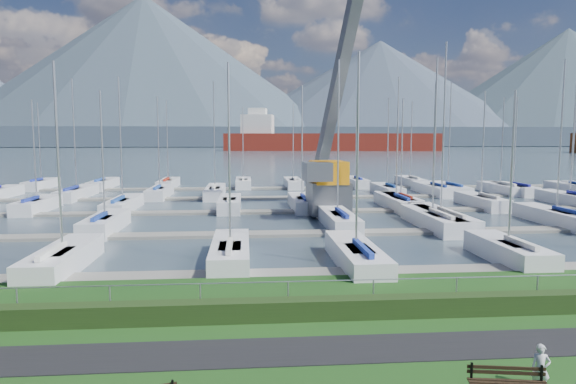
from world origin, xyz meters
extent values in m
cube|color=black|center=(0.00, -3.00, 0.01)|extent=(160.00, 2.00, 0.04)
cube|color=#3B4B57|center=(0.00, 260.00, -0.40)|extent=(800.00, 540.00, 0.20)
cube|color=#203513|center=(0.00, -0.40, 0.35)|extent=(80.00, 0.70, 0.70)
cylinder|color=#92969A|center=(0.00, 0.00, 1.20)|extent=(80.00, 0.04, 0.04)
cube|color=#3E4B5A|center=(0.00, 330.00, 6.00)|extent=(900.00, 80.00, 12.00)
cone|color=#3A4856|center=(-80.00, 400.00, 57.50)|extent=(340.00, 340.00, 115.00)
cone|color=#3D4959|center=(110.00, 410.00, 42.50)|extent=(300.00, 300.00, 85.00)
cone|color=#3A4A55|center=(280.00, 420.00, 50.00)|extent=(320.00, 320.00, 100.00)
cube|color=slate|center=(0.00, 6.00, -0.22)|extent=(90.00, 1.60, 0.25)
cube|color=slate|center=(0.00, 16.00, -0.22)|extent=(90.00, 1.60, 0.25)
cube|color=#65645E|center=(0.00, 26.00, -0.22)|extent=(90.00, 1.60, 0.25)
cube|color=slate|center=(0.00, 36.00, -0.22)|extent=(90.00, 1.60, 0.25)
cube|color=gray|center=(0.00, 46.00, -0.22)|extent=(90.00, 1.60, 0.25)
cube|color=black|center=(2.88, -5.92, 0.65)|extent=(0.06, 0.06, 0.40)
cube|color=black|center=(4.46, -6.19, 0.65)|extent=(0.06, 0.06, 0.40)
cube|color=black|center=(3.64, -6.23, 0.45)|extent=(1.79, 0.41, 0.04)
cube|color=black|center=(3.66, -6.09, 0.45)|extent=(1.79, 0.41, 0.04)
cube|color=black|center=(3.67, -6.04, 0.62)|extent=(1.78, 0.35, 0.08)
cube|color=black|center=(3.67, -6.04, 0.74)|extent=(1.78, 0.35, 0.08)
imported|color=silver|center=(4.81, -5.58, 0.61)|extent=(0.52, 0.44, 1.22)
cube|color=#525459|center=(4.26, 23.73, 1.20)|extent=(3.39, 3.39, 2.60)
cube|color=orange|center=(4.26, 23.73, 3.30)|extent=(2.80, 3.55, 1.80)
cube|color=#525559|center=(6.06, 28.23, 12.30)|extent=(3.60, 11.14, 19.89)
cube|color=slate|center=(3.06, 21.73, 3.50)|extent=(2.13, 2.32, 1.40)
cube|color=maroon|center=(36.85, 216.48, 2.50)|extent=(98.12, 31.66, 10.00)
cube|color=silver|center=(3.42, 221.33, 10.00)|extent=(15.86, 15.86, 12.00)
cube|color=silver|center=(3.42, 221.33, 17.00)|extent=(9.06, 9.06, 4.00)
camera|label=1|loc=(-2.43, -17.15, 6.18)|focal=32.00mm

